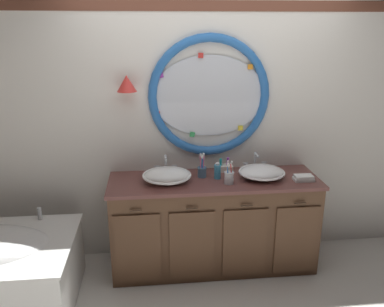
# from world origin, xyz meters

# --- Properties ---
(ground_plane) EXTENTS (14.00, 14.00, 0.00)m
(ground_plane) POSITION_xyz_m (0.00, 0.00, 0.00)
(ground_plane) COLOR silver
(back_wall_assembly) EXTENTS (6.40, 0.26, 2.60)m
(back_wall_assembly) POSITION_xyz_m (-0.00, 0.59, 1.32)
(back_wall_assembly) COLOR silver
(back_wall_assembly) RESTS_ON ground_plane
(vanity_counter) EXTENTS (1.87, 0.61, 0.86)m
(vanity_counter) POSITION_xyz_m (0.01, 0.26, 0.43)
(vanity_counter) COLOR brown
(vanity_counter) RESTS_ON ground_plane
(sink_basin_left) EXTENTS (0.43, 0.43, 0.12)m
(sink_basin_left) POSITION_xyz_m (-0.41, 0.24, 0.93)
(sink_basin_left) COLOR white
(sink_basin_left) RESTS_ON vanity_counter
(sink_basin_right) EXTENTS (0.41, 0.41, 0.11)m
(sink_basin_right) POSITION_xyz_m (0.43, 0.24, 0.92)
(sink_basin_right) COLOR white
(sink_basin_right) RESTS_ON vanity_counter
(faucet_set_left) EXTENTS (0.21, 0.15, 0.18)m
(faucet_set_left) POSITION_xyz_m (-0.41, 0.47, 0.93)
(faucet_set_left) COLOR silver
(faucet_set_left) RESTS_ON vanity_counter
(faucet_set_right) EXTENTS (0.23, 0.13, 0.17)m
(faucet_set_right) POSITION_xyz_m (0.43, 0.47, 0.93)
(faucet_set_right) COLOR silver
(faucet_set_right) RESTS_ON vanity_counter
(toothbrush_holder_left) EXTENTS (0.09, 0.09, 0.23)m
(toothbrush_holder_left) POSITION_xyz_m (-0.09, 0.33, 0.92)
(toothbrush_holder_left) COLOR slate
(toothbrush_holder_left) RESTS_ON vanity_counter
(toothbrush_holder_right) EXTENTS (0.09, 0.09, 0.20)m
(toothbrush_holder_right) POSITION_xyz_m (0.12, 0.15, 0.92)
(toothbrush_holder_right) COLOR silver
(toothbrush_holder_right) RESTS_ON vanity_counter
(soap_dispenser) EXTENTS (0.06, 0.07, 0.16)m
(soap_dispenser) POSITION_xyz_m (0.04, 0.28, 0.93)
(soap_dispenser) COLOR #388EBC
(soap_dispenser) RESTS_ON vanity_counter
(folded_hand_towel) EXTENTS (0.17, 0.10, 0.05)m
(folded_hand_towel) POSITION_xyz_m (0.78, 0.15, 0.89)
(folded_hand_towel) COLOR white
(folded_hand_towel) RESTS_ON vanity_counter
(toiletry_basket) EXTENTS (0.15, 0.11, 0.13)m
(toiletry_basket) POSITION_xyz_m (0.13, 0.46, 0.90)
(toiletry_basket) COLOR beige
(toiletry_basket) RESTS_ON vanity_counter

